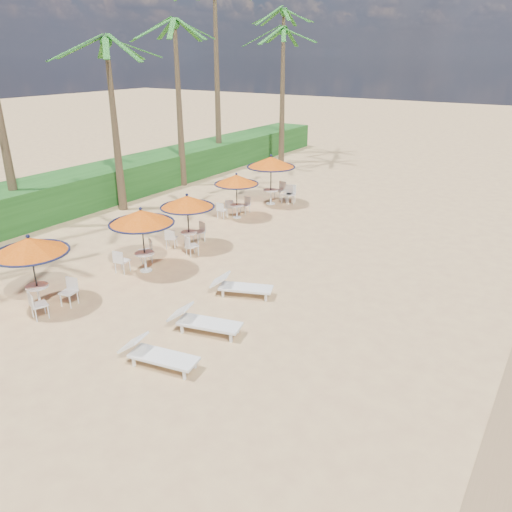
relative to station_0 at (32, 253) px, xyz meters
The scene contains 14 objects.
ground 5.66m from the station_0, ahead, with size 160.00×160.00×0.00m, color tan.
scrub_hedge 13.79m from the station_0, 126.35° to the left, with size 3.00×40.00×1.80m, color #194716.
station_0 is the anchor object (origin of this frame).
station_1 3.95m from the station_0, 79.59° to the left, with size 2.38×2.38×2.48m.
station_2 6.65m from the station_0, 85.09° to the left, with size 2.23×2.23×2.33m.
station_3 11.09m from the station_0, 90.84° to the left, with size 2.16×2.17×2.25m.
station_4 14.16m from the station_0, 89.55° to the left, with size 2.56×2.65×2.67m.
lounger_near 5.62m from the station_0, ahead, with size 2.21×1.05×0.76m.
lounger_mid 5.76m from the station_0, 16.60° to the left, with size 2.26×1.20×0.77m.
lounger_far 6.57m from the station_0, 40.28° to the left, with size 2.16×1.36×0.74m.
palm_3 12.15m from the station_0, 123.19° to the left, with size 5.00×5.00×8.31m.
palm_4 17.41m from the station_0, 114.43° to the left, with size 5.00×5.00×9.30m.
palm_6 25.20m from the station_0, 101.96° to the left, with size 5.00×5.00×9.16m.
palm_7 28.99m from the station_0, 104.37° to the left, with size 5.00×5.00×10.59m.
Camera 1 is at (8.20, -8.26, 7.57)m, focal length 35.00 mm.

